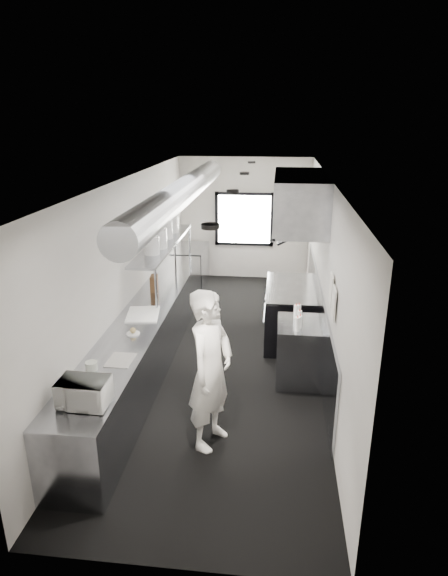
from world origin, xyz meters
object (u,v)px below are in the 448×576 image
(deli_tub_b, at_px, (92,366))
(squeeze_bottle_b, at_px, (300,322))
(deli_tub_a, at_px, (76,385))
(plate_stack_b, at_px, (159,238))
(exhaust_hood, at_px, (299,201))
(small_plate, at_px, (133,334))
(prep_counter, at_px, (147,338))
(bottle_station, at_px, (299,352))
(far_work_table, at_px, (190,267))
(squeeze_bottle_a, at_px, (297,324))
(squeeze_bottle_e, at_px, (299,310))
(plate_stack_a, at_px, (152,245))
(squeeze_bottle_c, at_px, (300,317))
(line_cook, at_px, (211,370))
(range, at_px, (290,313))
(knife_block, at_px, (154,283))
(pass_shelf, at_px, (164,245))
(cutting_board, at_px, (143,314))
(squeeze_bottle_d, at_px, (296,312))
(plate_stack_c, at_px, (166,230))
(microwave, at_px, (84,392))
(plate_stack_d, at_px, (171,222))

(deli_tub_b, bearing_deg, squeeze_bottle_b, 30.93)
(deli_tub_a, bearing_deg, plate_stack_b, 87.86)
(exhaust_hood, bearing_deg, small_plate, -137.46)
(prep_counter, xyz_separation_m, bottle_station, (2.30, -0.20, 0.00))
(far_work_table, height_order, squeeze_bottle_a, squeeze_bottle_a)
(prep_counter, relative_size, plate_stack_b, 17.99)
(far_work_table, height_order, squeeze_bottle_e, squeeze_bottle_e)
(exhaust_hood, bearing_deg, far_work_table, 131.94)
(plate_stack_a, xyz_separation_m, squeeze_bottle_c, (2.33, -0.95, -0.72))
(line_cook, bearing_deg, squeeze_bottle_b, -15.28)
(range, xyz_separation_m, squeeze_bottle_c, (0.09, -1.40, 0.52))
(knife_block, height_order, squeeze_bottle_e, knife_block)
(knife_block, bearing_deg, far_work_table, 81.60)
(small_plate, bearing_deg, deli_tub_b, -101.11)
(exhaust_hood, xyz_separation_m, small_plate, (-2.20, -2.01, -1.48))
(pass_shelf, height_order, far_work_table, pass_shelf)
(cutting_board, bearing_deg, deli_tub_b, -95.06)
(exhaust_hood, distance_m, squeeze_bottle_d, 1.85)
(squeeze_bottle_c, bearing_deg, squeeze_bottle_e, 89.79)
(pass_shelf, distance_m, plate_stack_a, 0.77)
(deli_tub_b, bearing_deg, range, 52.18)
(deli_tub_b, height_order, squeeze_bottle_d, squeeze_bottle_d)
(deli_tub_a, distance_m, cutting_board, 2.07)
(deli_tub_b, distance_m, plate_stack_a, 2.67)
(plate_stack_a, relative_size, plate_stack_c, 0.90)
(deli_tub_a, distance_m, squeeze_bottle_b, 3.06)
(deli_tub_a, distance_m, deli_tub_b, 0.42)
(small_plate, bearing_deg, prep_counter, 93.57)
(squeeze_bottle_e, bearing_deg, deli_tub_b, -142.31)
(exhaust_hood, height_order, squeeze_bottle_a, exhaust_hood)
(range, bearing_deg, bottle_station, -85.43)
(deli_tub_b, bearing_deg, small_plate, 78.89)
(range, xyz_separation_m, squeeze_bottle_d, (0.04, -1.22, 0.53))
(far_work_table, xyz_separation_m, squeeze_bottle_e, (2.28, -3.63, 0.54))
(knife_block, bearing_deg, bottle_station, -31.07)
(squeeze_bottle_e, bearing_deg, microwave, -131.06)
(bottle_station, bearing_deg, plate_stack_a, 158.03)
(range, height_order, bottle_station, range)
(squeeze_bottle_a, bearing_deg, exhaust_hood, 89.66)
(far_work_table, bearing_deg, pass_shelf, -91.07)
(bottle_station, bearing_deg, plate_stack_b, 150.24)
(far_work_table, bearing_deg, small_plate, -89.36)
(deli_tub_b, relative_size, cutting_board, 0.23)
(squeeze_bottle_d, distance_m, squeeze_bottle_e, 0.10)
(plate_stack_d, bearing_deg, squeeze_bottle_d, -45.10)
(prep_counter, distance_m, squeeze_bottle_d, 2.30)
(deli_tub_a, xyz_separation_m, cutting_board, (0.15, 2.07, -0.04))
(small_plate, height_order, knife_block, knife_block)
(knife_block, distance_m, plate_stack_d, 1.59)
(microwave, height_order, squeeze_bottle_d, microwave)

